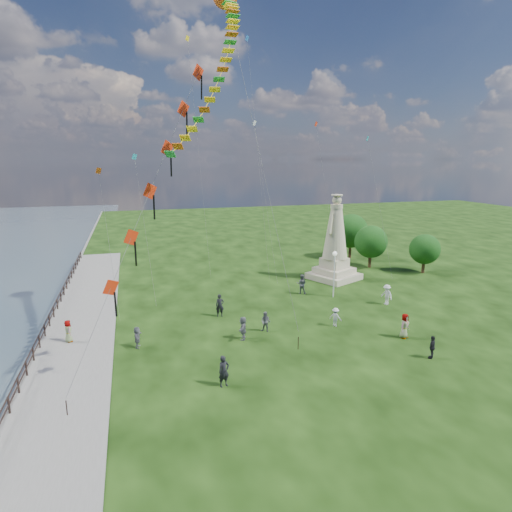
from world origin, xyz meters
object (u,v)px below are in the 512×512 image
object	(u,v)px
person_7	(302,284)
person_8	(387,295)
person_6	(220,306)
statue	(335,248)
person_0	(224,371)
person_10	(68,332)
person_3	(432,347)
person_2	(335,317)
person_11	(243,328)
person_1	(266,322)
person_4	(404,326)
lamppost	(334,264)
person_5	(137,337)

from	to	relation	value
person_7	person_8	world-z (taller)	person_7
person_6	person_7	world-z (taller)	person_7
statue	person_8	xyz separation A→B (m)	(0.69, -8.87, -2.50)
person_0	person_7	xyz separation A→B (m)	(10.79, 14.72, 0.03)
person_8	person_10	world-z (taller)	person_8
person_3	person_10	world-z (taller)	person_10
person_2	person_11	xyz separation A→B (m)	(-7.44, -0.36, 0.11)
statue	person_10	xyz separation A→B (m)	(-25.29, -9.72, -2.62)
person_7	person_10	world-z (taller)	person_7
person_11	person_10	bearing A→B (deg)	-84.08
person_3	statue	bearing A→B (deg)	-136.21
person_1	person_10	bearing A→B (deg)	-149.65
person_10	person_4	bearing A→B (deg)	-124.49
person_0	person_2	size ratio (longest dim) A/B	1.25
person_2	person_3	size ratio (longest dim) A/B	0.96
person_1	person_2	world-z (taller)	person_1
person_8	person_7	bearing A→B (deg)	-144.55
statue	person_0	world-z (taller)	statue
lamppost	person_0	distance (m)	18.63
person_1	person_3	world-z (taller)	person_1
statue	person_3	xyz separation A→B (m)	(-2.48, -18.90, -2.64)
person_3	person_5	distance (m)	19.53
person_1	person_11	world-z (taller)	person_11
person_1	person_11	size ratio (longest dim) A/B	0.91
lamppost	person_5	size ratio (longest dim) A/B	2.93
statue	person_11	distance (m)	18.54
person_4	lamppost	bearing A→B (deg)	66.68
statue	person_5	size ratio (longest dim) A/B	6.06
person_0	person_3	xyz separation A→B (m)	(13.63, -0.38, -0.15)
person_1	person_2	distance (m)	5.51
person_4	person_5	bearing A→B (deg)	141.49
statue	person_0	bearing A→B (deg)	-155.78
person_1	person_2	xyz separation A→B (m)	(5.49, -0.48, -0.03)
statue	person_4	bearing A→B (deg)	-122.92
person_10	person_2	bearing A→B (deg)	-117.45
person_1	person_5	xyz separation A→B (m)	(-9.23, -0.13, -0.03)
person_0	person_4	world-z (taller)	person_0
person_6	person_5	bearing A→B (deg)	-137.06
person_4	person_11	distance (m)	11.59
person_0	person_1	world-z (taller)	person_0
person_0	person_2	distance (m)	11.97
person_2	person_11	distance (m)	7.45
person_1	person_0	bearing A→B (deg)	-85.83
person_11	lamppost	bearing A→B (deg)	142.50
person_8	person_11	bearing A→B (deg)	-89.87
lamppost	person_8	distance (m)	5.32
person_1	person_4	world-z (taller)	person_4
statue	person_2	world-z (taller)	statue
person_8	person_5	bearing A→B (deg)	-96.56
person_7	person_5	bearing A→B (deg)	55.56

